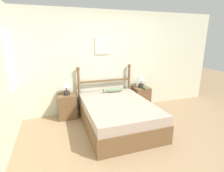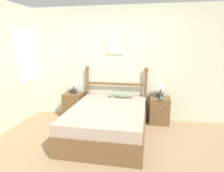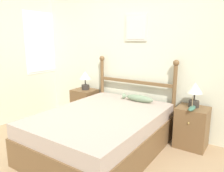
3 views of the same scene
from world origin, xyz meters
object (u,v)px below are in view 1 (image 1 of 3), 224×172
nightstand_left (67,106)px  table_lamp_right (141,79)px  model_boat (144,88)px  fish_pillow (113,90)px  bed (118,115)px  nightstand_right (141,98)px  table_lamp_left (66,86)px

nightstand_left → table_lamp_right: 2.06m
model_boat → fish_pillow: size_ratio=0.47×
model_boat → fish_pillow: model_boat is taller
bed → fish_pillow: bearing=77.5°
table_lamp_right → nightstand_right: bearing=-81.1°
table_lamp_left → model_boat: size_ratio=1.45×
fish_pillow → table_lamp_left: bearing=176.2°
nightstand_left → table_lamp_left: 0.52m
table_lamp_left → model_boat: (1.99, -0.14, -0.20)m
nightstand_left → nightstand_right: (2.00, 0.00, 0.00)m
nightstand_right → table_lamp_right: (-0.01, 0.03, 0.52)m
bed → model_boat: (1.01, 0.68, 0.34)m
nightstand_right → table_lamp_left: table_lamp_left is taller
fish_pillow → table_lamp_right: bearing=6.4°
table_lamp_right → table_lamp_left: bearing=-179.5°
nightstand_left → model_boat: model_boat is taller
nightstand_left → model_boat: bearing=-3.4°
nightstand_left → fish_pillow: (1.16, -0.06, 0.31)m
nightstand_right → table_lamp_right: table_lamp_right is taller
bed → table_lamp_right: 1.40m
model_boat → table_lamp_left: bearing=176.1°
table_lamp_right → model_boat: 0.25m
bed → nightstand_left: size_ratio=3.32×
nightstand_left → table_lamp_right: (1.99, 0.03, 0.52)m
nightstand_left → model_boat: 2.03m
nightstand_left → table_lamp_right: table_lamp_right is taller
table_lamp_right → fish_pillow: (-0.83, -0.09, -0.20)m
bed → model_boat: model_boat is taller
table_lamp_right → fish_pillow: table_lamp_right is taller
nightstand_right → model_boat: model_boat is taller
nightstand_left → model_boat: (2.01, -0.12, 0.32)m
table_lamp_right → model_boat: size_ratio=1.45×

